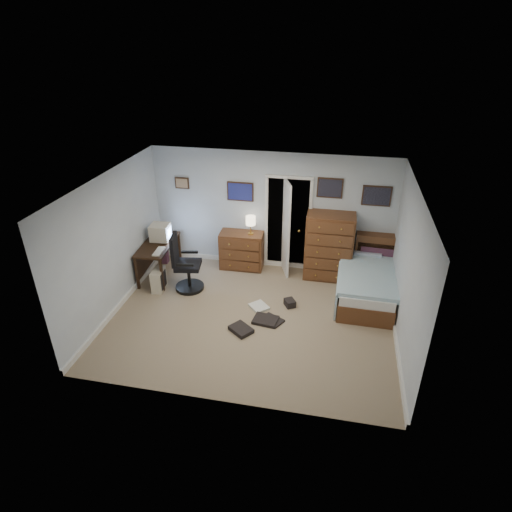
{
  "coord_description": "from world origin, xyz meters",
  "views": [
    {
      "loc": [
        1.32,
        -6.13,
        4.59
      ],
      "look_at": [
        0.02,
        0.3,
        1.1
      ],
      "focal_mm": 30.0,
      "sensor_mm": 36.0,
      "label": 1
    }
  ],
  "objects_px": {
    "tall_dresser": "(329,246)",
    "bed": "(365,283)",
    "computer_desk": "(154,250)",
    "office_chair": "(185,269)",
    "low_dresser": "(242,250)"
  },
  "relations": [
    {
      "from": "bed",
      "to": "low_dresser",
      "type": "bearing_deg",
      "value": 166.81
    },
    {
      "from": "low_dresser",
      "to": "tall_dresser",
      "type": "xyz_separation_m",
      "value": [
        1.83,
        -0.02,
        0.29
      ]
    },
    {
      "from": "computer_desk",
      "to": "office_chair",
      "type": "height_order",
      "value": "office_chair"
    },
    {
      "from": "computer_desk",
      "to": "bed",
      "type": "relative_size",
      "value": 0.66
    },
    {
      "from": "office_chair",
      "to": "bed",
      "type": "distance_m",
      "value": 3.49
    },
    {
      "from": "computer_desk",
      "to": "office_chair",
      "type": "distance_m",
      "value": 0.91
    },
    {
      "from": "tall_dresser",
      "to": "bed",
      "type": "xyz_separation_m",
      "value": [
        0.75,
        -0.64,
        -0.39
      ]
    },
    {
      "from": "computer_desk",
      "to": "low_dresser",
      "type": "relative_size",
      "value": 1.43
    },
    {
      "from": "office_chair",
      "to": "tall_dresser",
      "type": "distance_m",
      "value": 2.92
    },
    {
      "from": "computer_desk",
      "to": "office_chair",
      "type": "xyz_separation_m",
      "value": [
        0.81,
        -0.41,
        -0.11
      ]
    },
    {
      "from": "office_chair",
      "to": "low_dresser",
      "type": "height_order",
      "value": "office_chair"
    },
    {
      "from": "tall_dresser",
      "to": "low_dresser",
      "type": "bearing_deg",
      "value": 178.46
    },
    {
      "from": "computer_desk",
      "to": "tall_dresser",
      "type": "bearing_deg",
      "value": 6.45
    },
    {
      "from": "computer_desk",
      "to": "low_dresser",
      "type": "distance_m",
      "value": 1.83
    },
    {
      "from": "low_dresser",
      "to": "bed",
      "type": "bearing_deg",
      "value": -16.66
    }
  ]
}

